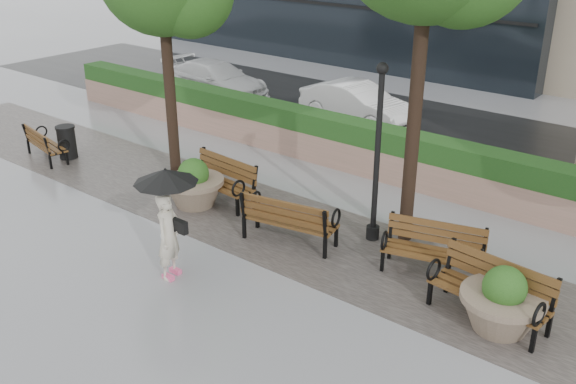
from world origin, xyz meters
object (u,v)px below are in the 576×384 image
Objects in this scene: bench_3 at (432,260)px; planter_left at (194,187)px; car_right at (357,103)px; car_left at (216,79)px; trash_bin at (67,143)px; pedestrian at (168,213)px; bench_1 at (220,189)px; planter_right at (502,306)px; bench_0 at (47,150)px; lamppost at (377,166)px; bench_2 at (289,229)px; bench_4 at (488,304)px.

bench_3 is 5.93m from planter_left.
car_right is (-0.56, 7.92, 0.19)m from planter_left.
car_left reaches higher than planter_left.
car_left is (-1.35, 7.40, 0.20)m from trash_bin.
pedestrian reaches higher than car_left.
planter_left reaches higher than bench_3.
car_right is at bearing 101.15° from bench_1.
car_left is at bearing 151.48° from planter_right.
bench_0 is at bearing 58.44° from pedestrian.
car_left is at bearing 24.49° from pedestrian.
car_left is at bearing 149.91° from lamppost.
bench_2 reaches higher than bench_3.
bench_4 is 11.31m from car_right.
car_right reaches higher than bench_1.
planter_left is at bearing -12.14° from bench_2.
trash_bin is at bearing -11.25° from bench_2.
pedestrian is at bearing 58.04° from bench_2.
lamppost reaches higher than car_left.
trash_bin is at bearing -172.81° from lamppost.
planter_right is 0.31× the size of car_left.
bench_3 reaches higher than trash_bin.
bench_0 is 1.25× the size of planter_left.
lamppost is at bearing 15.61° from planter_left.
bench_0 is 13.14m from planter_right.
bench_0 is 12.87m from bench_4.
bench_3 reaches higher than bench_0.
bench_4 is at bearing -129.37° from car_right.
bench_2 is 1.50× the size of planter_right.
car_right is 1.82× the size of pedestrian.
bench_1 is 0.53× the size of lamppost.
bench_1 is at bearing -167.18° from car_right.
car_left is at bearing -49.13° from bench_2.
bench_1 is at bearing 62.63° from planter_left.
pedestrian reaches higher than bench_1.
car_right reaches higher than car_left.
bench_1 is 0.93× the size of pedestrian.
planter_left is (-7.35, 0.16, 0.14)m from bench_4.
bench_3 is 0.92× the size of pedestrian.
planter_left reaches higher than trash_bin.
bench_2 is 8.09m from trash_bin.
lamppost is (-1.66, 0.54, 1.37)m from bench_3.
bench_3 is at bearing 6.19° from planter_left.
trash_bin is (-5.44, -0.56, 0.13)m from bench_1.
bench_2 is at bearing -1.36° from planter_left.
planter_right is at bearing -15.36° from bench_4.
pedestrian is (1.70, -3.08, 1.02)m from bench_1.
car_right is (5.95, 0.52, 0.01)m from car_left.
trash_bin is (-8.09, 0.07, 0.13)m from bench_2.
planter_right reaches higher than bench_1.
trash_bin is 0.41× the size of pedestrian.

